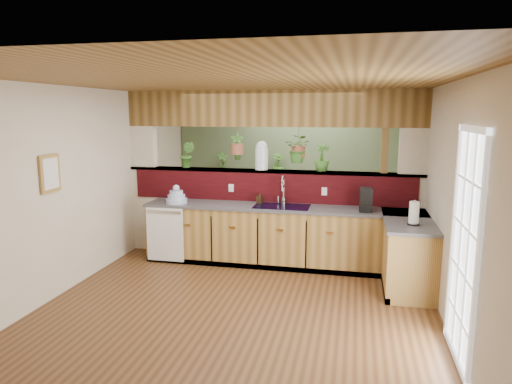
% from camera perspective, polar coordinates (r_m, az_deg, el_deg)
% --- Properties ---
extents(ground, '(4.60, 7.00, 0.01)m').
position_cam_1_polar(ground, '(6.13, -0.69, -11.80)').
color(ground, '#513119').
rests_on(ground, ground).
extents(ceiling, '(4.60, 7.00, 0.01)m').
position_cam_1_polar(ceiling, '(5.70, -0.75, 13.24)').
color(ceiling, brown).
rests_on(ceiling, ground).
extents(wall_back, '(4.60, 0.02, 2.60)m').
position_cam_1_polar(wall_back, '(9.19, 4.24, 3.87)').
color(wall_back, beige).
rests_on(wall_back, ground).
extents(wall_front, '(4.60, 0.02, 2.60)m').
position_cam_1_polar(wall_front, '(2.61, -18.86, -12.57)').
color(wall_front, beige).
rests_on(wall_front, ground).
extents(wall_left, '(0.02, 7.00, 2.60)m').
position_cam_1_polar(wall_left, '(6.68, -20.32, 0.96)').
color(wall_left, beige).
rests_on(wall_left, ground).
extents(wall_right, '(0.02, 7.00, 2.60)m').
position_cam_1_polar(wall_right, '(5.72, 22.34, -0.60)').
color(wall_right, beige).
rests_on(wall_right, ground).
extents(pass_through_partition, '(4.60, 0.21, 2.60)m').
position_cam_1_polar(pass_through_partition, '(7.09, 1.98, 1.18)').
color(pass_through_partition, beige).
rests_on(pass_through_partition, ground).
extents(pass_through_ledge, '(4.60, 0.21, 0.04)m').
position_cam_1_polar(pass_through_ledge, '(7.07, 1.76, 2.63)').
color(pass_through_ledge, brown).
rests_on(pass_through_ledge, ground).
extents(header_beam, '(4.60, 0.15, 0.55)m').
position_cam_1_polar(header_beam, '(7.01, 1.80, 10.38)').
color(header_beam, brown).
rests_on(header_beam, ground).
extents(sage_backwall, '(4.55, 0.02, 2.55)m').
position_cam_1_polar(sage_backwall, '(9.17, 4.22, 3.85)').
color(sage_backwall, '#59724D').
rests_on(sage_backwall, ground).
extents(countertop, '(4.14, 1.52, 0.90)m').
position_cam_1_polar(countertop, '(6.68, 8.05, -5.98)').
color(countertop, olive).
rests_on(countertop, ground).
extents(dishwasher, '(0.58, 0.03, 0.82)m').
position_cam_1_polar(dishwasher, '(7.04, -11.32, -5.20)').
color(dishwasher, white).
rests_on(dishwasher, ground).
extents(navy_sink, '(0.82, 0.50, 0.18)m').
position_cam_1_polar(navy_sink, '(6.76, 3.23, -2.45)').
color(navy_sink, black).
rests_on(navy_sink, countertop).
extents(french_door, '(0.06, 1.02, 2.16)m').
position_cam_1_polar(french_door, '(4.53, 24.52, -6.67)').
color(french_door, white).
rests_on(french_door, ground).
extents(framed_print, '(0.04, 0.35, 0.45)m').
position_cam_1_polar(framed_print, '(5.98, -24.35, 2.12)').
color(framed_print, olive).
rests_on(framed_print, wall_left).
extents(faucet, '(0.19, 0.19, 0.44)m').
position_cam_1_polar(faucet, '(6.86, 3.39, 0.41)').
color(faucet, '#B7B7B2').
rests_on(faucet, countertop).
extents(dish_stack, '(0.32, 0.32, 0.28)m').
position_cam_1_polar(dish_stack, '(7.06, -9.91, -0.67)').
color(dish_stack, '#AABADC').
rests_on(dish_stack, countertop).
extents(soap_dispenser, '(0.09, 0.09, 0.18)m').
position_cam_1_polar(soap_dispenser, '(6.94, 0.44, -0.70)').
color(soap_dispenser, '#352513').
rests_on(soap_dispenser, countertop).
extents(coffee_maker, '(0.17, 0.29, 0.33)m').
position_cam_1_polar(coffee_maker, '(6.57, 13.54, -1.04)').
color(coffee_maker, black).
rests_on(coffee_maker, countertop).
extents(paper_towel, '(0.15, 0.15, 0.31)m').
position_cam_1_polar(paper_towel, '(5.94, 19.14, -2.57)').
color(paper_towel, black).
rests_on(paper_towel, countertop).
extents(glass_jar, '(0.20, 0.20, 0.44)m').
position_cam_1_polar(glass_jar, '(7.07, 0.70, 4.60)').
color(glass_jar, silver).
rests_on(glass_jar, pass_through_ledge).
extents(ledge_plant_left, '(0.26, 0.22, 0.42)m').
position_cam_1_polar(ledge_plant_left, '(7.41, -8.57, 4.65)').
color(ledge_plant_left, '#346422').
rests_on(ledge_plant_left, pass_through_ledge).
extents(ledge_plant_right, '(0.25, 0.25, 0.41)m').
position_cam_1_polar(ledge_plant_right, '(6.95, 8.22, 4.28)').
color(ledge_plant_right, '#346422').
rests_on(ledge_plant_right, pass_through_ledge).
extents(hanging_plant_a, '(0.26, 0.21, 0.54)m').
position_cam_1_polar(hanging_plant_a, '(7.14, -2.38, 6.73)').
color(hanging_plant_a, brown).
rests_on(hanging_plant_a, header_beam).
extents(hanging_plant_b, '(0.45, 0.41, 0.55)m').
position_cam_1_polar(hanging_plant_b, '(6.96, 5.36, 6.91)').
color(hanging_plant_b, brown).
rests_on(hanging_plant_b, header_beam).
extents(shelving_console, '(1.64, 0.53, 1.08)m').
position_cam_1_polar(shelving_console, '(9.20, -0.65, -1.14)').
color(shelving_console, black).
rests_on(shelving_console, ground).
extents(shelf_plant_a, '(0.28, 0.24, 0.44)m').
position_cam_1_polar(shelf_plant_a, '(9.24, -4.24, 3.65)').
color(shelf_plant_a, '#346422').
rests_on(shelf_plant_a, shelving_console).
extents(shelf_plant_b, '(0.32, 0.32, 0.44)m').
position_cam_1_polar(shelf_plant_b, '(8.98, 2.77, 3.46)').
color(shelf_plant_b, '#346422').
rests_on(shelf_plant_b, shelving_console).
extents(floor_plant, '(0.62, 0.54, 0.67)m').
position_cam_1_polar(floor_plant, '(8.40, 8.93, -3.49)').
color(floor_plant, '#346422').
rests_on(floor_plant, ground).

